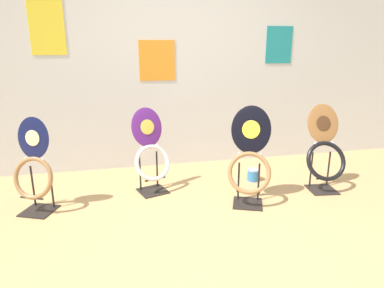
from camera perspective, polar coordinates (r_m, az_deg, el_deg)
The scene contains 7 objects.
ground_plane at distance 2.72m, azimuth 5.52°, elevation -17.34°, with size 14.00×14.00×0.00m, color tan.
wall_back at distance 4.28m, azimuth -2.82°, elevation 13.51°, with size 8.00×0.07×2.60m.
toilet_seat_display_purple_note at distance 3.57m, azimuth -6.93°, elevation -1.48°, with size 0.43×0.38×0.89m.
toilet_seat_display_navy_moon at distance 3.42m, azimuth -24.85°, elevation -4.16°, with size 0.42×0.37×0.89m.
toilet_seat_display_jazz_black at distance 3.31m, azimuth 9.58°, elevation -2.83°, with size 0.48×0.44×0.95m.
toilet_seat_display_woodgrain at distance 3.85m, azimuth 21.25°, elevation -1.34°, with size 0.45×0.40×0.91m.
paint_can at distance 4.00m, azimuth 10.19°, elevation -4.99°, with size 0.14×0.14×0.14m.
Camera 1 is at (-0.74, -2.15, 1.50)m, focal length 32.00 mm.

